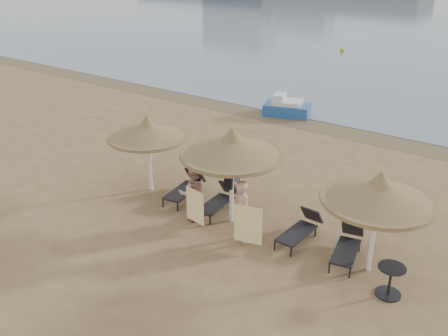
# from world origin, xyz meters

# --- Properties ---
(ground) EXTENTS (160.00, 160.00, 0.00)m
(ground) POSITION_xyz_m (0.00, 0.00, 0.00)
(ground) COLOR olive
(ground) RESTS_ON ground
(wet_sand_strip) EXTENTS (200.00, 1.60, 0.01)m
(wet_sand_strip) POSITION_xyz_m (0.00, 9.40, 0.00)
(wet_sand_strip) COLOR brown
(wet_sand_strip) RESTS_ON ground
(palapa_left) EXTENTS (2.52, 2.52, 2.50)m
(palapa_left) POSITION_xyz_m (-2.79, 0.69, 1.99)
(palapa_left) COLOR white
(palapa_left) RESTS_ON ground
(palapa_center) EXTENTS (2.85, 2.85, 2.82)m
(palapa_center) POSITION_xyz_m (0.43, 0.55, 2.25)
(palapa_center) COLOR white
(palapa_center) RESTS_ON ground
(palapa_right) EXTENTS (2.64, 2.64, 2.61)m
(palapa_right) POSITION_xyz_m (4.45, 0.54, 2.08)
(palapa_right) COLOR white
(palapa_right) RESTS_ON ground
(lounger_far_left) EXTENTS (0.81, 1.77, 0.76)m
(lounger_far_left) POSITION_xyz_m (-1.56, 0.97, 0.34)
(lounger_far_left) COLOR black
(lounger_far_left) RESTS_ON ground
(lounger_near_left) EXTENTS (0.65, 1.67, 0.73)m
(lounger_near_left) POSITION_xyz_m (-0.23, 0.89, 0.33)
(lounger_near_left) COLOR black
(lounger_near_left) RESTS_ON ground
(lounger_near_right) EXTENTS (0.63, 1.66, 0.73)m
(lounger_near_right) POSITION_xyz_m (2.47, 0.84, 0.33)
(lounger_near_right) COLOR black
(lounger_near_right) RESTS_ON ground
(lounger_far_right) EXTENTS (0.85, 1.69, 0.73)m
(lounger_far_right) POSITION_xyz_m (3.79, 0.79, 0.33)
(lounger_far_right) COLOR black
(lounger_far_right) RESTS_ON ground
(side_table) EXTENTS (0.61, 0.61, 0.74)m
(side_table) POSITION_xyz_m (5.15, -0.11, 0.35)
(side_table) COLOR black
(side_table) RESTS_ON ground
(person_left) EXTENTS (1.03, 1.03, 1.92)m
(person_left) POSITION_xyz_m (-0.50, 0.00, 0.96)
(person_left) COLOR tan
(person_left) RESTS_ON ground
(person_right) EXTENTS (1.10, 0.92, 2.04)m
(person_right) POSITION_xyz_m (1.25, -0.15, 1.02)
(person_right) COLOR tan
(person_right) RESTS_ON ground
(towel_left) EXTENTS (0.70, 0.14, 0.99)m
(towel_left) POSITION_xyz_m (-0.15, -0.35, 0.68)
(towel_left) COLOR yellow
(towel_left) RESTS_ON ground
(towel_right) EXTENTS (0.74, 0.19, 1.06)m
(towel_right) POSITION_xyz_m (1.60, -0.40, 0.73)
(towel_right) COLOR yellow
(towel_right) RESTS_ON ground
(bag_patterned) EXTENTS (0.35, 0.18, 0.42)m
(bag_patterned) POSITION_xyz_m (0.43, 0.73, 1.39)
(bag_patterned) COLOR silver
(bag_patterned) RESTS_ON ground
(bag_dark) EXTENTS (0.28, 0.15, 0.38)m
(bag_dark) POSITION_xyz_m (0.43, 0.39, 1.28)
(bag_dark) COLOR black
(bag_dark) RESTS_ON ground
(pedal_boat) EXTENTS (2.31, 1.75, 0.95)m
(pedal_boat) POSITION_xyz_m (-3.06, 10.01, 0.35)
(pedal_boat) COLOR #20509B
(pedal_boat) RESTS_ON ground
(buoy_left) EXTENTS (0.35, 0.35, 0.35)m
(buoy_left) POSITION_xyz_m (-7.01, 25.52, 0.17)
(buoy_left) COLOR gold
(buoy_left) RESTS_ON ground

